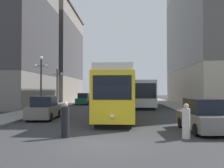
{
  "coord_description": "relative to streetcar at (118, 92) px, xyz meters",
  "views": [
    {
      "loc": [
        0.93,
        -10.43,
        2.3
      ],
      "look_at": [
        0.14,
        6.81,
        2.72
      ],
      "focal_mm": 39.9,
      "sensor_mm": 36.0,
      "label": 1
    }
  ],
  "objects": [
    {
      "name": "building_left_midblock",
      "position": [
        -15.71,
        12.95,
        7.26
      ],
      "size": [
        11.15,
        15.76,
        18.23
      ],
      "color": "slate",
      "rests_on": "ground"
    },
    {
      "name": "sidewalk_right",
      "position": [
        7.83,
        29.81,
        -2.03
      ],
      "size": [
        3.35,
        120.0,
        0.15
      ],
      "primitive_type": "cube",
      "color": "gray",
      "rests_on": "ground"
    },
    {
      "name": "building_right_corner",
      "position": [
        15.48,
        19.47,
        9.76
      ],
      "size": [
        12.56,
        23.96,
        23.05
      ],
      "color": "#B2A893",
      "rests_on": "ground"
    },
    {
      "name": "parked_car_left_mid",
      "position": [
        -5.78,
        18.63,
        -1.26
      ],
      "size": [
        2.08,
        4.62,
        1.82
      ],
      "rotation": [
        0.0,
        0.0,
        -0.05
      ],
      "color": "black",
      "rests_on": "ground"
    },
    {
      "name": "sidewalk_left",
      "position": [
        -8.76,
        29.81,
        -2.03
      ],
      "size": [
        3.35,
        120.0,
        0.15
      ],
      "primitive_type": "cube",
      "color": "gray",
      "rests_on": "ground"
    },
    {
      "name": "lamp_post_left_far",
      "position": [
        -7.68,
        9.56,
        1.39
      ],
      "size": [
        1.41,
        0.36,
        5.03
      ],
      "color": "#333338",
      "rests_on": "sidewalk_left"
    },
    {
      "name": "parked_car_right_far",
      "position": [
        4.85,
        -6.67,
        -1.26
      ],
      "size": [
        2.06,
        4.53,
        1.82
      ],
      "rotation": [
        0.0,
        0.0,
        3.19
      ],
      "color": "black",
      "rests_on": "ground"
    },
    {
      "name": "transit_bus",
      "position": [
        3.12,
        12.87,
        -0.15
      ],
      "size": [
        2.97,
        11.89,
        3.45
      ],
      "rotation": [
        0.0,
        0.0,
        -0.03
      ],
      "color": "black",
      "rests_on": "ground"
    },
    {
      "name": "parked_car_left_near",
      "position": [
        -5.78,
        -1.24,
        -1.26
      ],
      "size": [
        2.04,
        4.38,
        1.82
      ],
      "rotation": [
        0.0,
        0.0,
        0.05
      ],
      "color": "black",
      "rests_on": "ground"
    },
    {
      "name": "ground_plane",
      "position": [
        -0.47,
        -10.19,
        -2.1
      ],
      "size": [
        200.0,
        200.0,
        0.0
      ],
      "primitive_type": "plane",
      "color": "#303033"
    },
    {
      "name": "pedestrian_crossing_far",
      "position": [
        -2.35,
        -8.68,
        -1.3
      ],
      "size": [
        0.39,
        0.39,
        1.73
      ],
      "rotation": [
        0.0,
        0.0,
        3.21
      ],
      "color": "black",
      "rests_on": "ground"
    },
    {
      "name": "lamp_post_left_near",
      "position": [
        -7.68,
        3.59,
        1.66
      ],
      "size": [
        1.41,
        0.36,
        5.5
      ],
      "color": "#333338",
      "rests_on": "sidewalk_left"
    },
    {
      "name": "pedestrian_crossing_near",
      "position": [
        3.44,
        -8.66,
        -1.33
      ],
      "size": [
        0.37,
        0.37,
        1.66
      ],
      "rotation": [
        0.0,
        0.0,
        5.96
      ],
      "color": "beige",
      "rests_on": "ground"
    },
    {
      "name": "building_left_corner",
      "position": [
        -17.76,
        34.6,
        8.37
      ],
      "size": [
        15.24,
        22.46,
        20.36
      ],
      "color": "slate",
      "rests_on": "ground"
    },
    {
      "name": "streetcar",
      "position": [
        0.0,
        0.0,
        0.0
      ],
      "size": [
        2.96,
        13.35,
        3.89
      ],
      "rotation": [
        0.0,
        0.0,
        -0.03
      ],
      "color": "black",
      "rests_on": "ground"
    }
  ]
}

